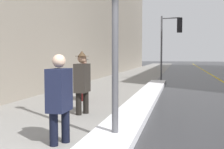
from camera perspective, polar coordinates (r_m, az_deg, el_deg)
The scene contains 7 objects.
sidewalk_slab at distance 18.87m, azimuth 3.08°, elevation -0.95°, with size 4.00×80.00×0.01m.
road_centre_stripe at distance 18.74m, azimuth 21.44°, elevation -1.25°, with size 0.16×80.00×0.00m.
snow_bank_curb at distance 9.54m, azimuth 6.45°, elevation -5.13°, with size 0.84×13.87×0.17m.
traffic_light_near at distance 17.94m, azimuth 12.16°, elevation 8.08°, with size 1.31×0.33×4.05m.
pedestrian_trailing at distance 4.98m, azimuth -10.65°, elevation -4.10°, with size 0.30×0.52×1.59m.
pedestrian_with_shoulder_bag at distance 7.47m, azimuth -6.06°, elevation -1.13°, with size 0.36×0.73×1.70m.
pedestrian_in_fedora at distance 9.72m, azimuth -5.71°, elevation -0.43°, with size 0.33×0.69×1.56m.
Camera 1 is at (1.40, -3.50, 1.56)m, focal length 45.00 mm.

